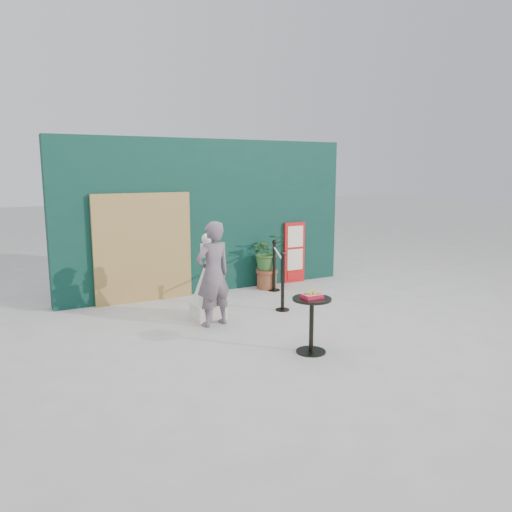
# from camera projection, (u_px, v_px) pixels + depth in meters

# --- Properties ---
(ground) EXTENTS (60.00, 60.00, 0.00)m
(ground) POSITION_uv_depth(u_px,v_px,m) (295.00, 334.00, 7.41)
(ground) COLOR #ADAAA5
(ground) RESTS_ON ground
(back_wall) EXTENTS (6.00, 0.30, 3.00)m
(back_wall) POSITION_uv_depth(u_px,v_px,m) (209.00, 216.00, 9.88)
(back_wall) COLOR #0B3129
(back_wall) RESTS_ON ground
(bamboo_fence) EXTENTS (1.80, 0.08, 2.00)m
(bamboo_fence) POSITION_uv_depth(u_px,v_px,m) (143.00, 248.00, 9.12)
(bamboo_fence) COLOR tan
(bamboo_fence) RESTS_ON ground
(woman) EXTENTS (0.66, 0.49, 1.64)m
(woman) POSITION_uv_depth(u_px,v_px,m) (213.00, 274.00, 7.72)
(woman) COLOR slate
(woman) RESTS_ON ground
(menu_board) EXTENTS (0.50, 0.07, 1.30)m
(menu_board) POSITION_uv_depth(u_px,v_px,m) (294.00, 252.00, 10.75)
(menu_board) COLOR red
(menu_board) RESTS_ON ground
(statue) EXTENTS (0.55, 0.55, 1.41)m
(statue) POSITION_uv_depth(u_px,v_px,m) (208.00, 284.00, 8.12)
(statue) COLOR white
(statue) RESTS_ON ground
(cafe_table) EXTENTS (0.52, 0.52, 0.75)m
(cafe_table) POSITION_uv_depth(u_px,v_px,m) (312.00, 316.00, 6.60)
(cafe_table) COLOR black
(cafe_table) RESTS_ON ground
(food_basket) EXTENTS (0.26, 0.19, 0.11)m
(food_basket) POSITION_uv_depth(u_px,v_px,m) (312.00, 295.00, 6.56)
(food_basket) COLOR red
(food_basket) RESTS_ON cafe_table
(planter) EXTENTS (0.67, 0.58, 1.14)m
(planter) POSITION_uv_depth(u_px,v_px,m) (267.00, 257.00, 10.15)
(planter) COLOR brown
(planter) RESTS_ON ground
(stanchion_barrier) EXTENTS (0.84, 1.54, 1.03)m
(stanchion_barrier) POSITION_uv_depth(u_px,v_px,m) (278.00, 274.00, 9.30)
(stanchion_barrier) COLOR black
(stanchion_barrier) RESTS_ON ground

